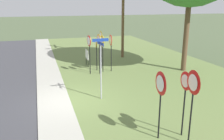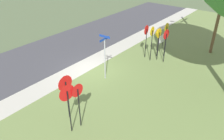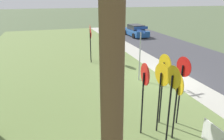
# 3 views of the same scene
# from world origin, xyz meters

# --- Properties ---
(ground_plane) EXTENTS (160.00, 160.00, 0.00)m
(ground_plane) POSITION_xyz_m (0.00, 0.00, 0.00)
(ground_plane) COLOR #4C5B3D
(sidewalk_strip) EXTENTS (44.00, 1.60, 0.06)m
(sidewalk_strip) POSITION_xyz_m (0.00, -0.80, 0.03)
(sidewalk_strip) COLOR #ADAA9E
(sidewalk_strip) RESTS_ON ground_plane
(grass_median) EXTENTS (44.00, 12.00, 0.04)m
(grass_median) POSITION_xyz_m (0.00, 6.00, 0.02)
(grass_median) COLOR olive
(grass_median) RESTS_ON ground_plane
(stop_sign_near_left) EXTENTS (0.68, 0.15, 2.36)m
(stop_sign_near_left) POSITION_xyz_m (-5.09, 2.63, 1.74)
(stop_sign_near_left) COLOR black
(stop_sign_near_left) RESTS_ON grass_median
(stop_sign_near_right) EXTENTS (0.74, 0.11, 2.63)m
(stop_sign_near_right) POSITION_xyz_m (-4.50, 3.54, 1.96)
(stop_sign_near_right) COLOR black
(stop_sign_near_right) RESTS_ON grass_median
(stop_sign_far_left) EXTENTS (0.69, 0.10, 2.79)m
(stop_sign_far_left) POSITION_xyz_m (-5.44, 3.09, 2.06)
(stop_sign_far_left) COLOR black
(stop_sign_far_left) RESTS_ON grass_median
(stop_sign_far_center) EXTENTS (0.78, 0.12, 2.59)m
(stop_sign_far_center) POSITION_xyz_m (-4.56, 2.94, 1.94)
(stop_sign_far_center) COLOR black
(stop_sign_far_center) RESTS_ON grass_median
(stop_sign_far_right) EXTENTS (0.73, 0.12, 2.67)m
(stop_sign_far_right) POSITION_xyz_m (-4.33, 1.96, 1.98)
(stop_sign_far_right) COLOR black
(stop_sign_far_right) RESTS_ON grass_median
(stop_sign_center_tall) EXTENTS (0.70, 0.12, 2.75)m
(stop_sign_center_tall) POSITION_xyz_m (-4.10, 2.58, 2.03)
(stop_sign_center_tall) COLOR black
(stop_sign_center_tall) RESTS_ON grass_median
(yield_sign_near_left) EXTENTS (0.68, 0.11, 2.48)m
(yield_sign_near_left) POSITION_xyz_m (4.49, 3.50, 1.88)
(yield_sign_near_left) COLOR black
(yield_sign_near_left) RESTS_ON grass_median
(yield_sign_near_right) EXTENTS (0.82, 0.12, 2.68)m
(yield_sign_near_right) POSITION_xyz_m (5.03, 3.41, 2.06)
(yield_sign_near_right) COLOR black
(yield_sign_near_right) RESTS_ON grass_median
(yield_sign_far_left) EXTENTS (0.84, 0.11, 2.53)m
(yield_sign_far_left) POSITION_xyz_m (4.41, 2.56, 1.94)
(yield_sign_far_left) COLOR black
(yield_sign_far_left) RESTS_ON grass_median
(street_name_post) EXTENTS (0.96, 0.82, 3.11)m
(street_name_post) POSITION_xyz_m (0.21, 1.57, 1.88)
(street_name_post) COLOR #9EA0A8
(street_name_post) RESTS_ON grass_median
(parked_sedan_distant) EXTENTS (4.26, 1.99, 1.39)m
(parked_sedan_distant) POSITION_xyz_m (13.75, -3.99, 0.64)
(parked_sedan_distant) COLOR #1E4C8C
(parked_sedan_distant) RESTS_ON road_asphalt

